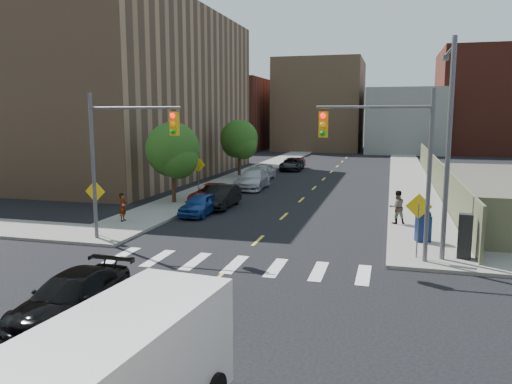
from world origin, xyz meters
The scene contains 30 objects.
ground centered at (0.00, 0.00, 0.00)m, with size 160.00×160.00×0.00m, color black.
sidewalk_nw centered at (-7.75, 41.50, 0.07)m, with size 3.50×73.00×0.15m, color gray.
sidewalk_ne centered at (7.75, 41.50, 0.07)m, with size 3.50×73.00×0.15m, color gray.
fence_north centered at (9.60, 28.00, 1.25)m, with size 0.12×44.00×2.50m, color #595A3F.
building_nw centered at (-22.00, 30.00, 8.00)m, with size 22.00×30.00×16.00m, color #8C6B4C.
bg_bldg_west centered at (-22.00, 70.00, 6.00)m, with size 14.00×18.00×12.00m, color #592319.
bg_bldg_midwest centered at (-6.00, 72.00, 7.50)m, with size 14.00×16.00×15.00m, color #8C6B4C.
bg_bldg_center centered at (8.00, 70.00, 5.00)m, with size 12.00×16.00×10.00m, color gray.
bg_bldg_east centered at (22.00, 72.00, 8.00)m, with size 18.00×18.00×16.00m, color #592319.
signal_nw centered at (-5.98, 6.00, 4.53)m, with size 4.59×0.30×7.00m.
signal_ne centered at (5.98, 6.00, 4.53)m, with size 4.59×0.30×7.00m.
streetlight_ne centered at (8.20, 6.90, 5.22)m, with size 0.25×3.70×9.00m.
warn_sign_nw centered at (-7.80, 6.50, 1.99)m, with size 1.06×0.06×2.83m.
warn_sign_ne centered at (7.20, 6.50, 1.99)m, with size 1.06×0.06×2.83m.
warn_sign_midwest centered at (-7.80, 20.00, 1.99)m, with size 1.06×0.06×2.83m.
tree_west_near centered at (-8.00, 16.05, 3.48)m, with size 3.66×3.64×5.52m.
tree_west_far centered at (-8.00, 31.05, 3.48)m, with size 3.66×3.64×5.52m.
parked_car_blue centered at (-4.96, 13.07, 0.66)m, with size 1.55×3.85×1.31m, color navy.
parked_car_black centered at (-4.54, 15.65, 0.73)m, with size 1.55×4.44×1.46m, color black.
parked_car_red centered at (-5.50, 16.69, 0.69)m, with size 2.30×4.99×1.39m, color maroon.
parked_car_silver centered at (-4.77, 24.21, 0.78)m, with size 2.20×5.41×1.57m, color #AFB0B7.
parked_car_white centered at (-5.50, 30.14, 0.73)m, with size 1.73×4.30×1.47m, color #B3B3B3.
parked_car_maroon centered at (-4.20, 40.01, 0.62)m, with size 1.31×3.76×1.24m, color #430D13.
parked_car_grey centered at (-4.33, 38.47, 0.68)m, with size 2.24×4.86×1.35m, color black.
black_sedan centered at (-2.90, -2.44, 0.68)m, with size 1.90×4.68×1.36m, color black.
cargo_van centered at (1.52, -7.18, 1.33)m, with size 2.72×5.70×2.53m.
mailbox centered at (7.60, 9.32, 0.90)m, with size 0.75×0.65×1.54m.
payphone centered at (9.08, 6.89, 1.07)m, with size 0.55×0.45×1.85m, color black.
pedestrian_west centered at (-8.20, 9.70, 0.93)m, with size 0.57×0.38×1.57m, color gray.
pedestrian_east centered at (6.45, 13.00, 1.05)m, with size 0.88×0.68×1.81m, color gray.
Camera 1 is at (6.02, -14.55, 6.00)m, focal length 35.00 mm.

